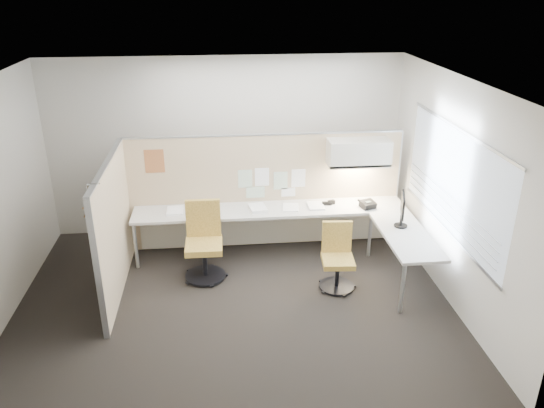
{
  "coord_description": "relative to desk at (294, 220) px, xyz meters",
  "views": [
    {
      "loc": [
        -0.12,
        -5.81,
        3.86
      ],
      "look_at": [
        0.57,
        0.8,
        1.0
      ],
      "focal_mm": 35.0,
      "sensor_mm": 36.0,
      "label": 1
    }
  ],
  "objects": [
    {
      "name": "coat_hook",
      "position": [
        -2.51,
        -1.36,
        0.82
      ],
      "size": [
        0.18,
        0.45,
        1.34
      ],
      "color": "silver",
      "rests_on": "partition_left"
    },
    {
      "name": "chair_left",
      "position": [
        -1.31,
        -0.41,
        -0.11
      ],
      "size": [
        0.56,
        0.56,
        1.06
      ],
      "rotation": [
        0.0,
        0.0,
        -0.01
      ],
      "color": "black",
      "rests_on": "floor"
    },
    {
      "name": "wall_front",
      "position": [
        -0.93,
        -3.38,
        0.8
      ],
      "size": [
        5.5,
        0.02,
        2.8
      ],
      "primitive_type": "cube",
      "color": "beige",
      "rests_on": "ground"
    },
    {
      "name": "partition_back",
      "position": [
        -0.38,
        0.47,
        0.27
      ],
      "size": [
        4.1,
        0.06,
        1.75
      ],
      "primitive_type": "cube",
      "color": "tan",
      "rests_on": "floor"
    },
    {
      "name": "window_pane",
      "position": [
        1.79,
        -1.13,
        0.95
      ],
      "size": [
        0.01,
        2.8,
        1.3
      ],
      "primitive_type": "cube",
      "color": "#949DAC",
      "rests_on": "wall_right"
    },
    {
      "name": "wall_back",
      "position": [
        -0.93,
        1.12,
        0.8
      ],
      "size": [
        5.5,
        0.02,
        2.8
      ],
      "primitive_type": "cube",
      "color": "beige",
      "rests_on": "ground"
    },
    {
      "name": "phone",
      "position": [
        1.09,
        0.03,
        0.18
      ],
      "size": [
        0.26,
        0.24,
        0.12
      ],
      "rotation": [
        0.0,
        0.0,
        0.31
      ],
      "color": "black",
      "rests_on": "desk"
    },
    {
      "name": "chair_right",
      "position": [
        0.46,
        -0.88,
        -0.19
      ],
      "size": [
        0.47,
        0.47,
        0.88
      ],
      "rotation": [
        0.0,
        0.0,
        -0.08
      ],
      "color": "black",
      "rests_on": "floor"
    },
    {
      "name": "floor",
      "position": [
        -0.93,
        -1.13,
        -0.61
      ],
      "size": [
        5.5,
        4.5,
        0.01
      ],
      "primitive_type": "cube",
      "color": "black",
      "rests_on": "ground"
    },
    {
      "name": "monitor",
      "position": [
        1.37,
        -0.64,
        0.39
      ],
      "size": [
        0.18,
        0.42,
        0.46
      ],
      "rotation": [
        0.0,
        0.0,
        1.28
      ],
      "color": "black",
      "rests_on": "desk"
    },
    {
      "name": "poster",
      "position": [
        -1.98,
        0.44,
        0.82
      ],
      "size": [
        0.28,
        0.0,
        0.35
      ],
      "primitive_type": "cube",
      "color": "orange",
      "rests_on": "partition_back"
    },
    {
      "name": "paper_stack_1",
      "position": [
        -1.36,
        0.21,
        0.14
      ],
      "size": [
        0.24,
        0.31,
        0.02
      ],
      "primitive_type": "cube",
      "rotation": [
        0.0,
        0.0,
        -0.02
      ],
      "color": "white",
      "rests_on": "desk"
    },
    {
      "name": "wall_right",
      "position": [
        1.82,
        -1.13,
        0.8
      ],
      "size": [
        0.02,
        4.5,
        2.8
      ],
      "primitive_type": "cube",
      "color": "beige",
      "rests_on": "ground"
    },
    {
      "name": "paper_stack_0",
      "position": [
        -1.72,
        0.18,
        0.14
      ],
      "size": [
        0.24,
        0.3,
        0.03
      ],
      "primitive_type": "cube",
      "rotation": [
        0.0,
        0.0,
        0.02
      ],
      "color": "white",
      "rests_on": "desk"
    },
    {
      "name": "paper_stack_4",
      "position": [
        0.34,
        0.15,
        0.14
      ],
      "size": [
        0.23,
        0.3,
        0.02
      ],
      "primitive_type": "cube",
      "rotation": [
        0.0,
        0.0,
        -0.0
      ],
      "color": "white",
      "rests_on": "desk"
    },
    {
      "name": "partition_left",
      "position": [
        -2.43,
        -0.63,
        0.27
      ],
      "size": [
        0.06,
        2.2,
        1.75
      ],
      "primitive_type": "cube",
      "color": "tan",
      "rests_on": "floor"
    },
    {
      "name": "pinned_papers",
      "position": [
        -0.3,
        0.44,
        0.43
      ],
      "size": [
        1.01,
        0.0,
        0.47
      ],
      "color": "#8CBF8C",
      "rests_on": "partition_back"
    },
    {
      "name": "desk",
      "position": [
        0.0,
        0.0,
        0.0
      ],
      "size": [
        4.0,
        2.07,
        0.73
      ],
      "color": "beige",
      "rests_on": "floor"
    },
    {
      "name": "tape_dispenser",
      "position": [
        0.59,
        0.22,
        0.16
      ],
      "size": [
        0.11,
        0.09,
        0.06
      ],
      "primitive_type": "cube",
      "rotation": [
        0.0,
        0.0,
        0.37
      ],
      "color": "black",
      "rests_on": "desk"
    },
    {
      "name": "task_light_strip",
      "position": [
        0.97,
        0.26,
        0.7
      ],
      "size": [
        0.6,
        0.06,
        0.02
      ],
      "primitive_type": "cube",
      "color": "#FFEABF",
      "rests_on": "overhead_bin"
    },
    {
      "name": "paper_stack_2",
      "position": [
        -0.52,
        0.12,
        0.15
      ],
      "size": [
        0.27,
        0.33,
        0.05
      ],
      "primitive_type": "cube",
      "rotation": [
        0.0,
        0.0,
        0.16
      ],
      "color": "white",
      "rests_on": "desk"
    },
    {
      "name": "ceiling",
      "position": [
        -0.93,
        -1.13,
        2.2
      ],
      "size": [
        5.5,
        4.5,
        0.01
      ],
      "primitive_type": "cube",
      "color": "white",
      "rests_on": "wall_back"
    },
    {
      "name": "paper_stack_3",
      "position": [
        -0.03,
        0.14,
        0.14
      ],
      "size": [
        0.27,
        0.33,
        0.01
      ],
      "primitive_type": "cube",
      "rotation": [
        0.0,
        0.0,
        -0.14
      ],
      "color": "white",
      "rests_on": "desk"
    },
    {
      "name": "overhead_bin",
      "position": [
        0.97,
        0.26,
        0.91
      ],
      "size": [
        0.9,
        0.36,
        0.38
      ],
      "primitive_type": "cube",
      "color": "beige",
      "rests_on": "partition_back"
    },
    {
      "name": "stapler",
      "position": [
        0.52,
        0.19,
        0.15
      ],
      "size": [
        0.14,
        0.06,
        0.05
      ],
      "primitive_type": "cube",
      "rotation": [
        0.0,
        0.0,
        -0.15
      ],
      "color": "black",
      "rests_on": "desk"
    }
  ]
}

